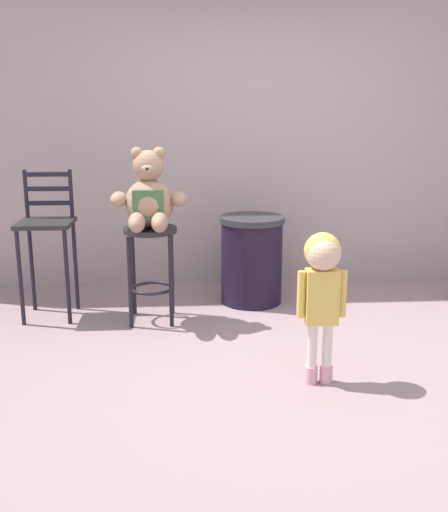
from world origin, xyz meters
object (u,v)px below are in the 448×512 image
object	(u,v)px
teddy_bear	(149,199)
bar_chair_empty	(47,232)
trash_bin	(252,259)
child_walking	(322,276)
bar_stool_with_teddy	(151,254)

from	to	relation	value
teddy_bear	bar_chair_empty	distance (m)	0.89
trash_bin	bar_chair_empty	size ratio (longest dim) A/B	0.64
teddy_bear	bar_chair_empty	bearing A→B (deg)	166.96
child_walking	bar_chair_empty	bearing A→B (deg)	-156.87
bar_stool_with_teddy	child_walking	xyz separation A→B (m)	(1.07, -1.18, 0.14)
child_walking	trash_bin	size ratio (longest dim) A/B	1.25
bar_stool_with_teddy	trash_bin	size ratio (longest dim) A/B	1.00
bar_stool_with_teddy	bar_chair_empty	bearing A→B (deg)	168.94
teddy_bear	bar_chair_empty	world-z (taller)	teddy_bear
child_walking	bar_chair_empty	xyz separation A→B (m)	(-1.89, 1.34, 0.01)
bar_stool_with_teddy	trash_bin	distance (m)	0.94
bar_chair_empty	teddy_bear	bearing A→B (deg)	-13.04
bar_stool_with_teddy	child_walking	size ratio (longest dim) A/B	0.80
teddy_bear	trash_bin	world-z (taller)	teddy_bear
teddy_bear	child_walking	distance (m)	1.60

